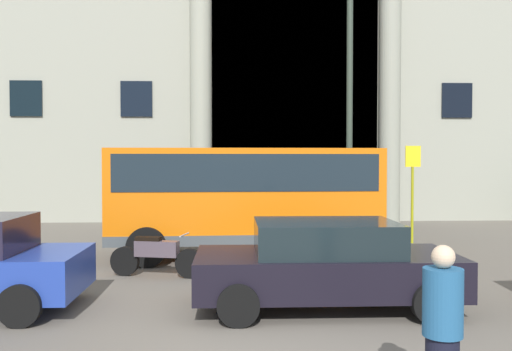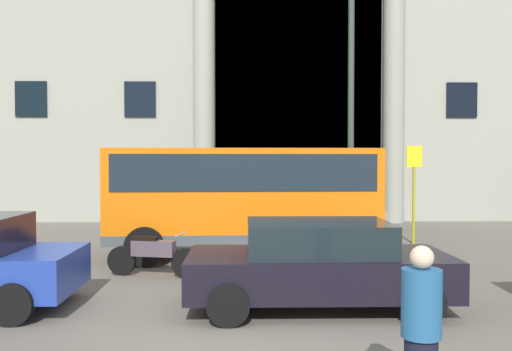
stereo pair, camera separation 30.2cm
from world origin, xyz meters
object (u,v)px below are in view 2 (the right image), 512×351
(bus_stop_sign, at_px, (414,183))
(motorcycle_near_kerb, at_px, (151,254))
(pedestrian_woman_dark_dress, at_px, (421,335))
(hedge_planter_far_east, at_px, (363,207))
(parked_sedan_second, at_px, (318,264))
(lamppost_plaza_centre, at_px, (351,85))
(orange_minibus, at_px, (243,192))

(bus_stop_sign, xyz_separation_m, motorcycle_near_kerb, (-6.73, -4.19, -1.26))
(motorcycle_near_kerb, height_order, pedestrian_woman_dark_dress, pedestrian_woman_dark_dress)
(hedge_planter_far_east, height_order, motorcycle_near_kerb, hedge_planter_far_east)
(parked_sedan_second, height_order, motorcycle_near_kerb, parked_sedan_second)
(lamppost_plaza_centre, bearing_deg, pedestrian_woman_dark_dress, -98.03)
(bus_stop_sign, height_order, hedge_planter_far_east, bus_stop_sign)
(motorcycle_near_kerb, bearing_deg, pedestrian_woman_dark_dress, -48.00)
(bus_stop_sign, relative_size, parked_sedan_second, 0.67)
(hedge_planter_far_east, relative_size, parked_sedan_second, 0.40)
(motorcycle_near_kerb, bearing_deg, hedge_planter_far_east, 62.88)
(parked_sedan_second, bearing_deg, lamppost_plaza_centre, 75.04)
(lamppost_plaza_centre, bearing_deg, orange_minibus, -137.49)
(motorcycle_near_kerb, distance_m, pedestrian_woman_dark_dress, 7.19)
(bus_stop_sign, bearing_deg, pedestrian_woman_dark_dress, -107.17)
(motorcycle_near_kerb, bearing_deg, lamppost_plaza_centre, 58.28)
(lamppost_plaza_centre, bearing_deg, bus_stop_sign, -31.98)
(parked_sedan_second, xyz_separation_m, pedestrian_woman_dark_dress, (0.41, -3.81, 0.09))
(bus_stop_sign, bearing_deg, lamppost_plaza_centre, 148.02)
(orange_minibus, relative_size, pedestrian_woman_dark_dress, 4.02)
(parked_sedan_second, height_order, pedestrian_woman_dark_dress, pedestrian_woman_dark_dress)
(parked_sedan_second, bearing_deg, motorcycle_near_kerb, 141.39)
(motorcycle_near_kerb, distance_m, lamppost_plaza_centre, 8.42)
(hedge_planter_far_east, bearing_deg, orange_minibus, -129.87)
(orange_minibus, relative_size, hedge_planter_far_east, 3.89)
(bus_stop_sign, relative_size, motorcycle_near_kerb, 1.42)
(orange_minibus, distance_m, parked_sedan_second, 4.92)
(hedge_planter_far_east, relative_size, pedestrian_woman_dark_dress, 1.03)
(hedge_planter_far_east, bearing_deg, parked_sedan_second, -106.58)
(bus_stop_sign, xyz_separation_m, pedestrian_woman_dark_dress, (-3.23, -10.47, -0.91))
(bus_stop_sign, xyz_separation_m, lamppost_plaza_centre, (-1.61, 1.01, 2.94))
(hedge_planter_far_east, bearing_deg, pedestrian_woman_dark_dress, -100.29)
(orange_minibus, distance_m, hedge_planter_far_east, 6.35)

